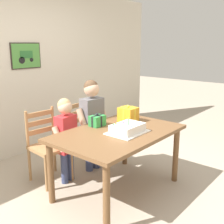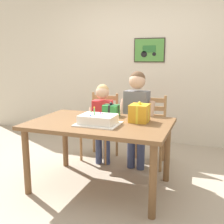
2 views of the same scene
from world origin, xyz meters
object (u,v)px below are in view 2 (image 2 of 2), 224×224
(gift_box_red_large, at_px, (139,113))
(chair_left, at_px, (101,126))
(child_younger, at_px, (103,116))
(child_older, at_px, (137,111))
(dining_table, at_px, (100,130))
(birthday_cake, at_px, (98,120))
(gift_box_beside_cake, at_px, (111,110))
(chair_right, at_px, (149,130))

(gift_box_red_large, relative_size, chair_left, 0.24)
(child_younger, bearing_deg, child_older, -0.05)
(dining_table, height_order, child_older, child_older)
(chair_left, distance_m, child_younger, 0.32)
(birthday_cake, height_order, chair_left, birthday_cake)
(gift_box_beside_cake, bearing_deg, dining_table, -91.03)
(dining_table, bearing_deg, gift_box_red_large, 21.03)
(chair_left, bearing_deg, child_younger, -61.43)
(chair_right, xyz_separation_m, child_older, (-0.11, -0.22, 0.30))
(gift_box_red_large, relative_size, child_older, 0.18)
(chair_left, distance_m, chair_right, 0.70)
(chair_left, relative_size, chair_right, 1.00)
(dining_table, xyz_separation_m, gift_box_beside_cake, (0.01, 0.33, 0.16))
(dining_table, relative_size, birthday_cake, 3.39)
(gift_box_beside_cake, relative_size, chair_left, 0.20)
(gift_box_red_large, distance_m, child_younger, 0.81)
(gift_box_beside_cake, xyz_separation_m, chair_right, (0.34, 0.53, -0.34))
(chair_left, height_order, child_older, child_older)
(gift_box_beside_cake, bearing_deg, child_younger, 127.00)
(chair_right, height_order, child_younger, child_younger)
(gift_box_red_large, xyz_separation_m, gift_box_beside_cake, (-0.39, 0.18, -0.03))
(child_older, distance_m, child_younger, 0.47)
(birthday_cake, relative_size, gift_box_red_large, 1.97)
(chair_right, bearing_deg, gift_box_beside_cake, -122.80)
(chair_right, distance_m, child_older, 0.39)
(birthday_cake, xyz_separation_m, child_older, (0.21, 0.75, -0.03))
(gift_box_beside_cake, height_order, chair_left, chair_left)
(dining_table, height_order, child_younger, child_younger)
(gift_box_beside_cake, height_order, chair_right, chair_right)
(gift_box_beside_cake, bearing_deg, gift_box_red_large, -24.58)
(gift_box_red_large, height_order, child_younger, child_younger)
(gift_box_beside_cake, bearing_deg, child_older, 53.49)
(birthday_cake, xyz_separation_m, gift_box_red_large, (0.37, 0.27, 0.05))
(birthday_cake, xyz_separation_m, child_younger, (-0.25, 0.75, -0.14))
(dining_table, bearing_deg, child_older, 69.79)
(dining_table, relative_size, gift_box_red_large, 6.68)
(child_older, bearing_deg, dining_table, -110.21)
(chair_left, xyz_separation_m, chair_right, (0.70, 0.00, 0.00))
(child_younger, bearing_deg, gift_box_red_large, -38.11)
(birthday_cake, distance_m, chair_right, 1.08)
(birthday_cake, distance_m, chair_left, 1.09)
(dining_table, height_order, birthday_cake, birthday_cake)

